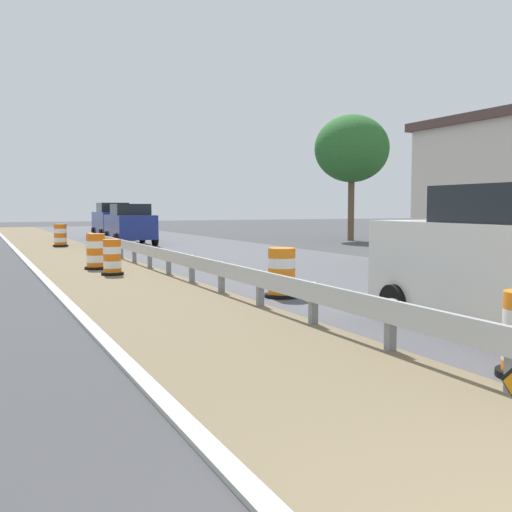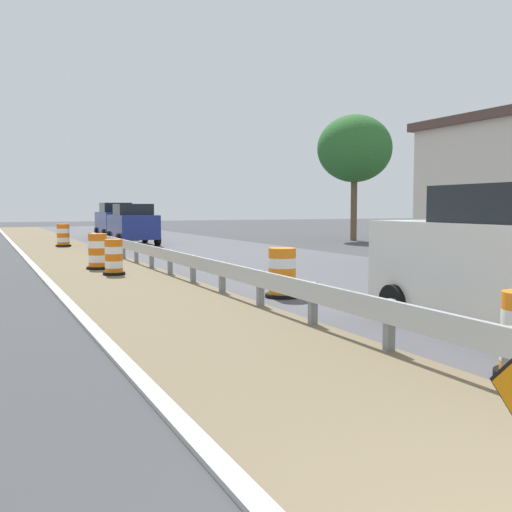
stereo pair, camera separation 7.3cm
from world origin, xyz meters
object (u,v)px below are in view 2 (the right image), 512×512
object	(u,v)px
car_lead_far_lane	(133,224)
car_trailing_near_lane	(138,220)
traffic_barrel_close	(282,275)
traffic_barrel_mid	(114,259)
traffic_barrel_farther	(63,236)
car_lead_near_lane	(115,221)
traffic_barrel_far	(98,253)
car_trailing_far_lane	(509,262)
car_mid_far_lane	(119,217)

from	to	relation	value
car_lead_far_lane	car_trailing_near_lane	bearing A→B (deg)	-13.64
traffic_barrel_close	traffic_barrel_mid	size ratio (longest dim) A/B	1.04
car_trailing_near_lane	car_lead_far_lane	world-z (taller)	car_lead_far_lane
traffic_barrel_close	traffic_barrel_farther	world-z (taller)	traffic_barrel_farther
car_lead_near_lane	traffic_barrel_far	bearing A→B (deg)	168.76
car_lead_far_lane	traffic_barrel_close	bearing A→B (deg)	177.15
traffic_barrel_farther	car_trailing_far_lane	xyz separation A→B (m)	(3.38, -24.27, 0.63)
traffic_barrel_farther	car_lead_near_lane	distance (m)	7.48
traffic_barrel_close	car_lead_near_lane	xyz separation A→B (m)	(1.69, 25.72, 0.60)
traffic_barrel_far	car_lead_far_lane	bearing A→B (deg)	72.05
traffic_barrel_mid	car_lead_near_lane	distance (m)	20.34
traffic_barrel_mid	car_trailing_near_lane	distance (m)	27.62
traffic_barrel_farther	car_lead_near_lane	bearing A→B (deg)	59.20
traffic_barrel_mid	car_trailing_near_lane	world-z (taller)	car_trailing_near_lane
traffic_barrel_far	traffic_barrel_close	bearing A→B (deg)	-71.71
traffic_barrel_mid	car_trailing_far_lane	xyz separation A→B (m)	(3.65, -10.76, 0.67)
traffic_barrel_mid	car_lead_near_lane	size ratio (longest dim) A/B	0.22
traffic_barrel_mid	car_mid_far_lane	distance (m)	35.04
car_lead_far_lane	car_lead_near_lane	bearing A→B (deg)	-2.48
traffic_barrel_mid	car_trailing_near_lane	bearing A→B (deg)	75.09
car_trailing_near_lane	traffic_barrel_farther	bearing A→B (deg)	-26.85
traffic_barrel_mid	traffic_barrel_farther	xyz separation A→B (m)	(0.27, 13.51, 0.04)
traffic_barrel_farther	car_trailing_near_lane	size ratio (longest dim) A/B	0.24
traffic_barrel_farther	car_lead_far_lane	distance (m)	3.49
car_lead_near_lane	car_trailing_far_lane	xyz separation A→B (m)	(-0.44, -30.67, 0.05)
traffic_barrel_mid	traffic_barrel_farther	distance (m)	13.51
car_trailing_near_lane	car_trailing_far_lane	bearing A→B (deg)	-4.72
traffic_barrel_far	car_mid_far_lane	size ratio (longest dim) A/B	0.24
traffic_barrel_far	traffic_barrel_farther	distance (m)	11.68
car_lead_near_lane	car_trailing_near_lane	size ratio (longest dim) A/B	1.02
traffic_barrel_close	car_lead_far_lane	distance (m)	19.54
traffic_barrel_mid	car_mid_far_lane	size ratio (longest dim) A/B	0.22
car_mid_far_lane	car_trailing_near_lane	bearing A→B (deg)	-1.32
car_mid_far_lane	traffic_barrel_far	bearing A→B (deg)	-12.76
car_trailing_near_lane	car_trailing_far_lane	distance (m)	37.61
car_mid_far_lane	car_trailing_far_lane	world-z (taller)	car_trailing_far_lane
traffic_barrel_far	car_trailing_near_lane	bearing A→B (deg)	73.77
traffic_barrel_far	car_trailing_far_lane	size ratio (longest dim) A/B	0.23
traffic_barrel_far	car_lead_near_lane	bearing A→B (deg)	76.87
traffic_barrel_mid	traffic_barrel_far	bearing A→B (deg)	94.01
car_lead_far_lane	traffic_barrel_far	bearing A→B (deg)	163.05
car_lead_near_lane	car_lead_far_lane	xyz separation A→B (m)	(-0.38, -6.23, -0.05)
traffic_barrel_farther	car_trailing_near_lane	bearing A→B (deg)	62.58
traffic_barrel_far	car_lead_near_lane	world-z (taller)	car_lead_near_lane
traffic_barrel_far	car_mid_far_lane	world-z (taller)	car_mid_far_lane
traffic_barrel_farther	traffic_barrel_close	bearing A→B (deg)	-83.71
car_trailing_near_lane	car_lead_far_lane	size ratio (longest dim) A/B	1.11
traffic_barrel_farther	car_mid_far_lane	bearing A→B (deg)	71.29
traffic_barrel_close	car_trailing_far_lane	world-z (taller)	car_trailing_far_lane
traffic_barrel_close	traffic_barrel_far	bearing A→B (deg)	108.29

